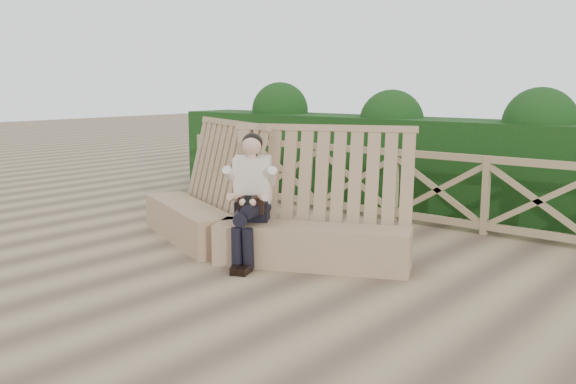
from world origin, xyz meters
The scene contains 5 objects.
ground centered at (0.00, 0.00, 0.00)m, with size 60.00×60.00×0.00m, color brown.
bench centered at (-1.19, 0.78, 0.41)m, with size 4.28×1.62×1.61m.
woman centered at (-0.84, 0.43, 0.80)m, with size 0.73×0.94×1.51m.
guardrail centered at (0.00, 3.50, 0.55)m, with size 10.10×0.09×1.10m.
hedge centered at (0.00, 4.70, 0.75)m, with size 12.00×1.20×1.50m, color black.
Camera 1 is at (4.15, -4.93, 2.08)m, focal length 40.00 mm.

